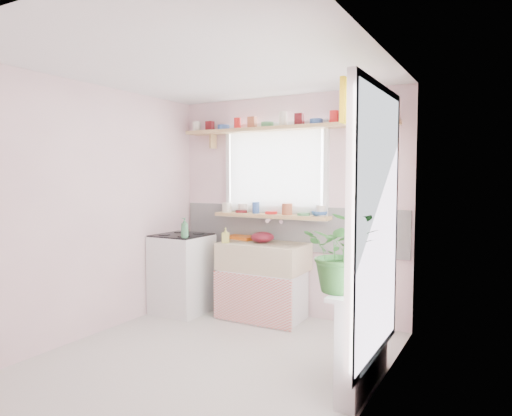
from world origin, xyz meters
The scene contains 19 objects.
room centered at (0.66, 0.86, 1.37)m, with size 3.20×3.20×3.20m.
sink_unit centered at (-0.15, 1.29, 0.43)m, with size 0.95×0.65×1.11m.
cooker centered at (-1.10, 1.05, 0.46)m, with size 0.58×0.58×0.93m.
radiator_ledge centered at (1.30, 0.20, 0.40)m, with size 0.22×0.95×0.78m.
windowsill centered at (-0.15, 1.48, 1.14)m, with size 1.40×0.22×0.04m, color tan.
pine_shelf centered at (0.00, 1.47, 2.12)m, with size 2.52×0.24×0.04m, color tan.
shelf_crockery centered at (-0.02, 1.47, 2.19)m, with size 2.47×0.11×0.12m.
sill_crockery centered at (-0.17, 1.48, 1.22)m, with size 1.35×0.11×0.12m.
dish_tray centered at (-0.53, 1.50, 0.87)m, with size 0.37×0.28×0.04m, color #D85C13.
colander centered at (-0.19, 1.34, 0.91)m, with size 0.26×0.26×0.12m, color #580F1A.
jade_plant centered at (1.21, -0.06, 1.06)m, with size 0.51×0.45×0.57m, color #2B6327.
fruit_bowl centered at (1.21, 0.14, 0.81)m, with size 0.30×0.30×0.07m, color silver.
herb_pot centered at (1.33, 0.35, 0.88)m, with size 0.11×0.08×0.21m, color #2C6F31.
soap_bottle_sink centered at (-0.53, 1.10, 0.93)m, with size 0.08×0.08×0.17m, color #CACA5A.
sill_cup centered at (-0.55, 1.54, 1.21)m, with size 0.13×0.13×0.10m, color #F0E1D0.
sill_bowl centered at (0.43, 1.49, 1.19)m, with size 0.17×0.17×0.05m, color #3462A9.
shelf_vase centered at (0.93, 1.41, 2.21)m, with size 0.13×0.13×0.13m, color #AC6834.
cooker_bottle centered at (-0.88, 0.83, 1.03)m, with size 0.09×0.09×0.22m, color #428557.
fruit centered at (1.22, 0.15, 0.87)m, with size 0.20×0.14×0.10m.
Camera 1 is at (2.23, -3.11, 1.59)m, focal length 32.00 mm.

